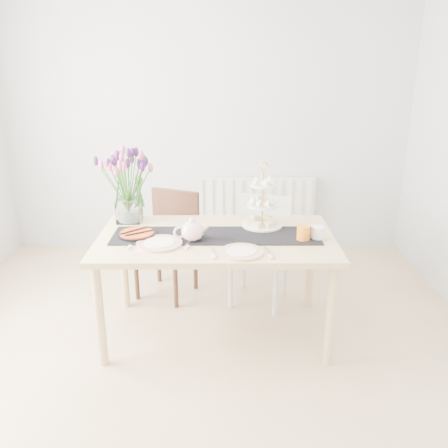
{
  "coord_description": "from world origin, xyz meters",
  "views": [
    {
      "loc": [
        0.17,
        -2.46,
        1.9
      ],
      "look_at": [
        0.17,
        0.49,
        0.85
      ],
      "focal_mm": 38.0,
      "sensor_mm": 36.0,
      "label": 1
    }
  ],
  "objects_px": {
    "mug_orange": "(303,233)",
    "tart_tin": "(137,234)",
    "radiator": "(256,206)",
    "tulip_vase": "(127,176)",
    "plate_right": "(242,252)",
    "mug_grey": "(195,232)",
    "dining_table": "(216,247)",
    "chair_white": "(262,242)",
    "teapot": "(192,231)",
    "cream_jug": "(318,233)",
    "cake_stand": "(262,211)",
    "plate_left": "(159,243)",
    "chair_brown": "(170,235)"
  },
  "relations": [
    {
      "from": "chair_white",
      "to": "mug_grey",
      "type": "xyz_separation_m",
      "value": [
        -0.5,
        -0.6,
        0.31
      ]
    },
    {
      "from": "plate_right",
      "to": "dining_table",
      "type": "bearing_deg",
      "value": 118.9
    },
    {
      "from": "teapot",
      "to": "plate_right",
      "type": "distance_m",
      "value": 0.38
    },
    {
      "from": "chair_white",
      "to": "tulip_vase",
      "type": "xyz_separation_m",
      "value": [
        -1.0,
        -0.23,
        0.6
      ]
    },
    {
      "from": "tart_tin",
      "to": "plate_right",
      "type": "distance_m",
      "value": 0.76
    },
    {
      "from": "tulip_vase",
      "to": "plate_right",
      "type": "height_order",
      "value": "tulip_vase"
    },
    {
      "from": "radiator",
      "to": "mug_orange",
      "type": "distance_m",
      "value": 1.77
    },
    {
      "from": "tulip_vase",
      "to": "cream_jug",
      "type": "xyz_separation_m",
      "value": [
        1.32,
        -0.37,
        -0.3
      ]
    },
    {
      "from": "chair_white",
      "to": "cream_jug",
      "type": "bearing_deg",
      "value": -43.69
    },
    {
      "from": "tulip_vase",
      "to": "mug_grey",
      "type": "bearing_deg",
      "value": -36.17
    },
    {
      "from": "cream_jug",
      "to": "plate_right",
      "type": "relative_size",
      "value": 0.32
    },
    {
      "from": "cake_stand",
      "to": "chair_white",
      "type": "bearing_deg",
      "value": 84.81
    },
    {
      "from": "chair_white",
      "to": "mug_orange",
      "type": "relative_size",
      "value": 8.31
    },
    {
      "from": "radiator",
      "to": "teapot",
      "type": "relative_size",
      "value": 5.1
    },
    {
      "from": "radiator",
      "to": "plate_right",
      "type": "bearing_deg",
      "value": -96.44
    },
    {
      "from": "teapot",
      "to": "plate_right",
      "type": "relative_size",
      "value": 0.86
    },
    {
      "from": "radiator",
      "to": "mug_grey",
      "type": "relative_size",
      "value": 12.34
    },
    {
      "from": "dining_table",
      "to": "cream_jug",
      "type": "distance_m",
      "value": 0.69
    },
    {
      "from": "chair_white",
      "to": "plate_right",
      "type": "xyz_separation_m",
      "value": [
        -0.2,
        -0.84,
        0.26
      ]
    },
    {
      "from": "tulip_vase",
      "to": "teapot",
      "type": "relative_size",
      "value": 2.69
    },
    {
      "from": "mug_grey",
      "to": "radiator",
      "type": "bearing_deg",
      "value": 58.93
    },
    {
      "from": "radiator",
      "to": "mug_grey",
      "type": "distance_m",
      "value": 1.81
    },
    {
      "from": "cream_jug",
      "to": "tart_tin",
      "type": "xyz_separation_m",
      "value": [
        -1.21,
        0.05,
        -0.03
      ]
    },
    {
      "from": "radiator",
      "to": "tulip_vase",
      "type": "bearing_deg",
      "value": -127.54
    },
    {
      "from": "mug_grey",
      "to": "plate_left",
      "type": "height_order",
      "value": "mug_grey"
    },
    {
      "from": "tart_tin",
      "to": "plate_left",
      "type": "xyz_separation_m",
      "value": [
        0.17,
        -0.15,
        -0.01
      ]
    },
    {
      "from": "tart_tin",
      "to": "plate_left",
      "type": "distance_m",
      "value": 0.22
    },
    {
      "from": "dining_table",
      "to": "tulip_vase",
      "type": "bearing_deg",
      "value": 154.03
    },
    {
      "from": "mug_orange",
      "to": "plate_left",
      "type": "relative_size",
      "value": 0.34
    },
    {
      "from": "cake_stand",
      "to": "cream_jug",
      "type": "relative_size",
      "value": 4.74
    },
    {
      "from": "radiator",
      "to": "mug_orange",
      "type": "xyz_separation_m",
      "value": [
        0.2,
        -1.73,
        0.35
      ]
    },
    {
      "from": "tulip_vase",
      "to": "plate_right",
      "type": "xyz_separation_m",
      "value": [
        0.8,
        -0.61,
        -0.34
      ]
    },
    {
      "from": "chair_white",
      "to": "cake_stand",
      "type": "height_order",
      "value": "cake_stand"
    },
    {
      "from": "teapot",
      "to": "cream_jug",
      "type": "bearing_deg",
      "value": -12.52
    },
    {
      "from": "tart_tin",
      "to": "plate_left",
      "type": "bearing_deg",
      "value": -40.85
    },
    {
      "from": "radiator",
      "to": "mug_orange",
      "type": "relative_size",
      "value": 11.72
    },
    {
      "from": "radiator",
      "to": "cake_stand",
      "type": "distance_m",
      "value": 1.52
    },
    {
      "from": "mug_orange",
      "to": "tart_tin",
      "type": "bearing_deg",
      "value": 134.66
    },
    {
      "from": "chair_brown",
      "to": "cream_jug",
      "type": "distance_m",
      "value": 1.33
    },
    {
      "from": "radiator",
      "to": "plate_left",
      "type": "xyz_separation_m",
      "value": [
        -0.75,
        -1.8,
        0.31
      ]
    },
    {
      "from": "chair_white",
      "to": "tart_tin",
      "type": "xyz_separation_m",
      "value": [
        -0.9,
        -0.55,
        0.27
      ]
    },
    {
      "from": "chair_white",
      "to": "tulip_vase",
      "type": "bearing_deg",
      "value": -148.28
    },
    {
      "from": "mug_grey",
      "to": "plate_right",
      "type": "distance_m",
      "value": 0.39
    },
    {
      "from": "mug_grey",
      "to": "plate_right",
      "type": "height_order",
      "value": "mug_grey"
    },
    {
      "from": "plate_left",
      "to": "mug_grey",
      "type": "bearing_deg",
      "value": 23.45
    },
    {
      "from": "tulip_vase",
      "to": "tart_tin",
      "type": "relative_size",
      "value": 2.5
    },
    {
      "from": "dining_table",
      "to": "cake_stand",
      "type": "height_order",
      "value": "cake_stand"
    },
    {
      "from": "dining_table",
      "to": "plate_right",
      "type": "distance_m",
      "value": 0.35
    },
    {
      "from": "chair_brown",
      "to": "cake_stand",
      "type": "bearing_deg",
      "value": -11.7
    },
    {
      "from": "radiator",
      "to": "plate_left",
      "type": "height_order",
      "value": "plate_left"
    }
  ]
}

